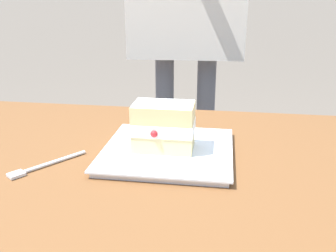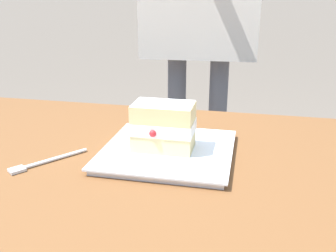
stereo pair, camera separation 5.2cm
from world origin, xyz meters
TOP-DOWN VIEW (x-y plane):
  - patio_table at (0.00, 0.00)m, footprint 1.52×0.76m
  - dessert_plate at (-0.02, -0.04)m, footprint 0.28×0.28m
  - cake_slice at (-0.01, -0.03)m, footprint 0.13×0.10m
  - dessert_fork at (0.22, 0.07)m, footprint 0.11×0.15m

SIDE VIEW (x-z plane):
  - patio_table at x=0.00m, z-range 0.26..0.97m
  - dessert_fork at x=0.22m, z-range 0.71..0.72m
  - dessert_plate at x=-0.02m, z-range 0.71..0.73m
  - cake_slice at x=-0.01m, z-range 0.73..0.83m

